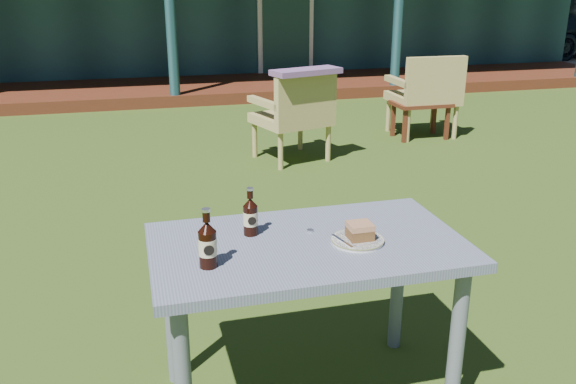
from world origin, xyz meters
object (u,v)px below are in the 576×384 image
object	(u,v)px
cola_bottle_near	(251,216)
armchair_left	(296,112)
armchair_right	(427,91)
cola_bottle_far	(208,244)
cafe_table	(308,266)
side_table	(421,107)
cake_slice	(360,231)
plate	(357,240)

from	to	relation	value
cola_bottle_near	armchair_left	bearing A→B (deg)	71.66
cola_bottle_near	armchair_right	size ratio (longest dim) A/B	0.22
cola_bottle_near	cola_bottle_far	size ratio (longest dim) A/B	0.89
cola_bottle_near	cafe_table	bearing A→B (deg)	-32.25
cola_bottle_far	side_table	distance (m)	4.98
cake_slice	armchair_right	size ratio (longest dim) A/B	0.10
cafe_table	armchair_right	distance (m)	4.71
side_table	cola_bottle_far	bearing A→B (deg)	-125.11
cake_slice	armchair_left	xyz separation A→B (m)	(0.70, 3.47, -0.28)
cola_bottle_far	armchair_left	xyz separation A→B (m)	(1.29, 3.53, -0.33)
side_table	armchair_right	bearing A→B (deg)	24.15
cake_slice	cola_bottle_near	size ratio (longest dim) A/B	0.47
plate	armchair_right	xyz separation A→B (m)	(2.35, 4.03, -0.22)
cola_bottle_far	armchair_left	size ratio (longest dim) A/B	0.25
cake_slice	armchair_right	world-z (taller)	armchair_right
cafe_table	cola_bottle_near	bearing A→B (deg)	147.75
cafe_table	armchair_left	bearing A→B (deg)	75.33
cola_bottle_far	side_table	world-z (taller)	cola_bottle_far
cake_slice	armchair_right	distance (m)	4.66
armchair_left	side_table	size ratio (longest dim) A/B	1.43
cola_bottle_near	cola_bottle_far	world-z (taller)	cola_bottle_far
cafe_table	cola_bottle_far	size ratio (longest dim) A/B	5.53
armchair_left	cola_bottle_far	bearing A→B (deg)	-110.07
plate	armchair_right	distance (m)	4.67
armchair_left	side_table	bearing A→B (deg)	18.60
cafe_table	cake_slice	world-z (taller)	cake_slice
cake_slice	side_table	world-z (taller)	cake_slice
armchair_right	side_table	xyz separation A→B (m)	(-0.07, -0.03, -0.17)
plate	armchair_left	xyz separation A→B (m)	(0.71, 3.47, -0.25)
cake_slice	cola_bottle_far	xyz separation A→B (m)	(-0.59, -0.07, 0.04)
armchair_right	side_table	world-z (taller)	armchair_right
cola_bottle_near	side_table	size ratio (longest dim) A/B	0.32
armchair_right	side_table	distance (m)	0.18
cafe_table	armchair_left	xyz separation A→B (m)	(0.89, 3.42, -0.14)
cake_slice	plate	bearing A→B (deg)	-164.82
cola_bottle_far	cola_bottle_near	bearing A→B (deg)	50.35
cake_slice	side_table	distance (m)	4.61
side_table	cake_slice	bearing A→B (deg)	-119.57
armchair_left	cake_slice	bearing A→B (deg)	-101.45
plate	armchair_right	world-z (taller)	armchair_right
cola_bottle_far	cafe_table	bearing A→B (deg)	16.31
armchair_left	armchair_right	bearing A→B (deg)	18.85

